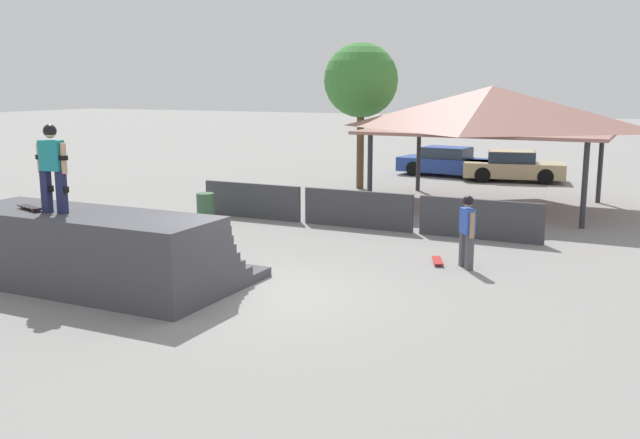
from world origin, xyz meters
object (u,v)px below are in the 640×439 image
object	(u,v)px
tree_beside_pavilion	(361,81)
trash_bin	(206,207)
skateboard_on_deck	(31,207)
parked_car_tan	(513,167)
skateboard_on_ground	(438,261)
parked_car_blue	(448,162)
skater_on_deck	(52,162)
bystander_walking	(467,226)

from	to	relation	value
tree_beside_pavilion	trash_bin	distance (m)	9.22
skateboard_on_deck	tree_beside_pavilion	world-z (taller)	tree_beside_pavilion
parked_car_tan	skateboard_on_deck	bearing A→B (deg)	-117.21
parked_car_tan	skateboard_on_ground	bearing A→B (deg)	-97.10
tree_beside_pavilion	parked_car_blue	xyz separation A→B (m)	(2.02, 5.21, -3.51)
trash_bin	parked_car_blue	xyz separation A→B (m)	(3.45, 13.54, 0.18)
skater_on_deck	parked_car_blue	bearing A→B (deg)	78.39
parked_car_tan	bystander_walking	bearing A→B (deg)	-94.58
skater_on_deck	parked_car_tan	world-z (taller)	skater_on_deck
skater_on_deck	parked_car_blue	xyz separation A→B (m)	(1.95, 20.65, -1.92)
skateboard_on_deck	tree_beside_pavilion	bearing A→B (deg)	105.55
parked_car_blue	parked_car_tan	bearing A→B (deg)	-4.52
trash_bin	parked_car_tan	distance (m)	14.50
tree_beside_pavilion	parked_car_blue	size ratio (longest dim) A/B	1.25
skater_on_deck	bystander_walking	bearing A→B (deg)	30.93
parked_car_blue	tree_beside_pavilion	bearing A→B (deg)	-105.78
skateboard_on_deck	bystander_walking	world-z (taller)	skateboard_on_deck
trash_bin	skateboard_on_ground	bearing A→B (deg)	-13.59
tree_beside_pavilion	skateboard_on_ground	bearing A→B (deg)	-58.72
skateboard_on_deck	trash_bin	xyz separation A→B (m)	(-0.83, 7.11, -1.17)
skateboard_on_ground	tree_beside_pavilion	distance (m)	12.57
skater_on_deck	parked_car_tan	distance (m)	20.81
skater_on_deck	skateboard_on_ground	bearing A→B (deg)	34.60
skateboard_on_deck	trash_bin	distance (m)	7.25
tree_beside_pavilion	skater_on_deck	bearing A→B (deg)	-89.77
skater_on_deck	tree_beside_pavilion	world-z (taller)	tree_beside_pavilion
skater_on_deck	tree_beside_pavilion	distance (m)	15.52
parked_car_tan	trash_bin	bearing A→B (deg)	-127.91
skateboard_on_deck	bystander_walking	size ratio (longest dim) A/B	0.52
skater_on_deck	skateboard_on_ground	xyz separation A→B (m)	(6.11, 5.28, -2.46)
skateboard_on_ground	trash_bin	size ratio (longest dim) A/B	1.01
parked_car_blue	bystander_walking	bearing A→B (deg)	-67.30
skateboard_on_ground	parked_car_blue	bearing A→B (deg)	173.81
tree_beside_pavilion	trash_bin	size ratio (longest dim) A/B	6.53
skateboard_on_deck	parked_car_tan	xyz separation A→B (m)	(5.54, 20.13, -0.99)
bystander_walking	parked_car_blue	size ratio (longest dim) A/B	0.36
skateboard_on_ground	parked_car_blue	world-z (taller)	parked_car_blue
skateboard_on_deck	skateboard_on_ground	xyz separation A→B (m)	(6.77, 5.27, -1.54)
skater_on_deck	tree_beside_pavilion	xyz separation A→B (m)	(-0.06, 15.44, 1.59)
parked_car_blue	trash_bin	bearing A→B (deg)	-98.90
skateboard_on_ground	trash_bin	world-z (taller)	trash_bin
skater_on_deck	skateboard_on_deck	size ratio (longest dim) A/B	2.05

